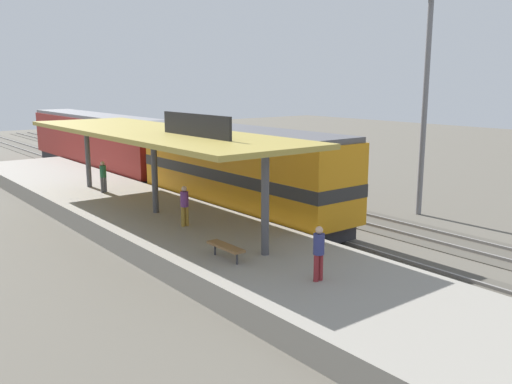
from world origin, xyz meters
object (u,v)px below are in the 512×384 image
person_walking (185,204)px  person_boarding (103,175)px  passenger_carriage_single (98,142)px  freight_car (230,157)px  locomotive (238,171)px  platform_bench (226,247)px  light_mast (428,50)px  person_waiting (319,251)px

person_walking → person_boarding: size_ratio=1.00×
passenger_carriage_single → freight_car: bearing=-67.1°
person_walking → person_boarding: (0.21, 8.89, 0.00)m
passenger_carriage_single → person_walking: (-4.81, -20.75, -0.46)m
person_boarding → locomotive: bearing=-53.2°
freight_car → person_walking: size_ratio=7.02×
platform_bench → light_mast: size_ratio=0.15×
freight_car → person_walking: 13.64m
locomotive → person_walking: locomotive is taller
person_walking → platform_bench: bearing=-104.3°
locomotive → person_walking: bearing=-150.3°
passenger_carriage_single → person_waiting: (-4.95, -28.79, -0.46)m
freight_car → light_mast: bearing=-75.6°
platform_bench → freight_car: bearing=53.9°
platform_bench → person_waiting: (1.05, -3.39, 0.51)m
person_waiting → person_boarding: (0.35, 16.93, 0.00)m
person_waiting → person_boarding: same height
light_mast → person_boarding: 18.13m
platform_bench → freight_car: (10.60, 14.53, 0.63)m
platform_bench → person_walking: 4.83m
passenger_carriage_single → person_walking: size_ratio=11.70×
locomotive → person_waiting: locomotive is taller
platform_bench → light_mast: (13.80, 2.05, 7.05)m
freight_car → person_waiting: (-9.55, -17.92, -0.12)m
passenger_carriage_single → person_waiting: size_ratio=11.70×
light_mast → person_waiting: (-12.75, -5.44, -6.54)m
platform_bench → freight_car: size_ratio=0.14×
passenger_carriage_single → person_waiting: 29.21m
platform_bench → person_waiting: size_ratio=0.99×
locomotive → person_walking: 5.57m
platform_bench → person_boarding: size_ratio=0.99×
passenger_carriage_single → freight_car: passenger_carriage_single is taller
freight_car → person_boarding: size_ratio=7.02×
passenger_carriage_single → light_mast: (7.80, -23.34, 6.08)m
person_waiting → person_walking: size_ratio=1.00×
platform_bench → person_walking: size_ratio=0.99×
platform_bench → person_walking: bearing=75.7°
platform_bench → passenger_carriage_single: bearing=76.7°
passenger_carriage_single → person_boarding: size_ratio=11.70×
freight_car → person_walking: bearing=-133.6°
platform_bench → light_mast: 15.63m
person_waiting → person_walking: same height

